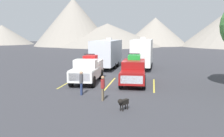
# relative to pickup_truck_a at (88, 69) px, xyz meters

# --- Properties ---
(ground_plane) EXTENTS (240.00, 240.00, 0.00)m
(ground_plane) POSITION_rel_pickup_truck_a_xyz_m (2.10, 0.20, -1.17)
(ground_plane) COLOR #38383D
(pickup_truck_a) EXTENTS (2.29, 5.36, 2.50)m
(pickup_truck_a) POSITION_rel_pickup_truck_a_xyz_m (0.00, 0.00, 0.00)
(pickup_truck_a) COLOR white
(pickup_truck_a) RESTS_ON ground
(pickup_truck_b) EXTENTS (2.27, 5.84, 2.56)m
(pickup_truck_b) POSITION_rel_pickup_truck_a_xyz_m (4.08, 0.25, -0.02)
(pickup_truck_b) COLOR maroon
(pickup_truck_b) RESTS_ON ground
(lot_stripe_a) EXTENTS (0.12, 5.50, 0.01)m
(lot_stripe_a) POSITION_rel_pickup_truck_a_xyz_m (-1.68, -0.32, -1.16)
(lot_stripe_a) COLOR gold
(lot_stripe_a) RESTS_ON ground
(lot_stripe_b) EXTENTS (0.12, 5.50, 0.01)m
(lot_stripe_b) POSITION_rel_pickup_truck_a_xyz_m (2.10, -0.32, -1.16)
(lot_stripe_b) COLOR gold
(lot_stripe_b) RESTS_ON ground
(lot_stripe_c) EXTENTS (0.12, 5.50, 0.01)m
(lot_stripe_c) POSITION_rel_pickup_truck_a_xyz_m (5.88, -0.32, -1.16)
(lot_stripe_c) COLOR gold
(lot_stripe_c) RESTS_ON ground
(camper_trailer_a) EXTENTS (2.81, 9.22, 3.82)m
(camper_trailer_a) POSITION_rel_pickup_truck_a_xyz_m (-0.01, 9.39, 0.84)
(camper_trailer_a) COLOR silver
(camper_trailer_a) RESTS_ON ground
(camper_trailer_b) EXTENTS (2.55, 8.43, 3.93)m
(camper_trailer_b) POSITION_rel_pickup_truck_a_xyz_m (4.42, 9.73, 0.90)
(camper_trailer_b) COLOR white
(camper_trailer_b) RESTS_ON ground
(person_a) EXTENTS (0.24, 0.38, 1.72)m
(person_a) POSITION_rel_pickup_truck_a_xyz_m (0.78, -4.51, -0.18)
(person_a) COLOR navy
(person_a) RESTS_ON ground
(person_b) EXTENTS (0.22, 0.36, 1.63)m
(person_b) POSITION_rel_pickup_truck_a_xyz_m (2.58, -5.73, -0.23)
(person_b) COLOR #726047
(person_b) RESTS_ON ground
(dog) EXTENTS (0.58, 0.81, 0.73)m
(dog) POSITION_rel_pickup_truck_a_xyz_m (4.11, -7.60, -0.68)
(dog) COLOR black
(dog) RESTS_ON ground
(mountain_ridge) EXTENTS (143.47, 44.65, 17.70)m
(mountain_ridge) POSITION_rel_pickup_truck_a_xyz_m (14.70, 70.96, 6.16)
(mountain_ridge) COLOR gray
(mountain_ridge) RESTS_ON ground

